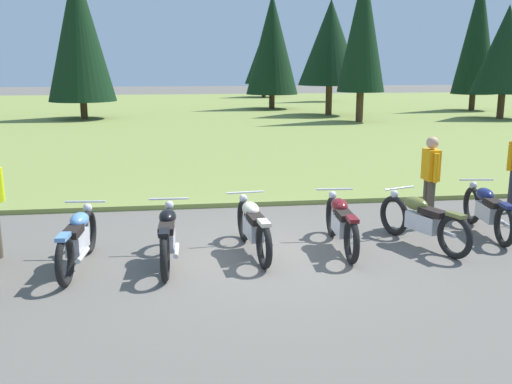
# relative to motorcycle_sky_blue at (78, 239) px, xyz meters

# --- Properties ---
(ground_plane) EXTENTS (140.00, 140.00, 0.00)m
(ground_plane) POSITION_rel_motorcycle_sky_blue_xyz_m (2.73, 0.12, -0.44)
(ground_plane) COLOR #605B54
(grass_moorland) EXTENTS (80.00, 44.00, 0.10)m
(grass_moorland) POSITION_rel_motorcycle_sky_blue_xyz_m (2.73, 25.29, -0.39)
(grass_moorland) COLOR olive
(grass_moorland) RESTS_ON ground
(forest_treeline) EXTENTS (37.18, 24.82, 8.20)m
(forest_treeline) POSITION_rel_motorcycle_sky_blue_xyz_m (6.16, 26.72, 3.78)
(forest_treeline) COLOR #47331E
(forest_treeline) RESTS_ON ground
(motorcycle_sky_blue) EXTENTS (0.62, 2.10, 0.88)m
(motorcycle_sky_blue) POSITION_rel_motorcycle_sky_blue_xyz_m (0.00, 0.00, 0.00)
(motorcycle_sky_blue) COLOR black
(motorcycle_sky_blue) RESTS_ON ground
(motorcycle_black) EXTENTS (0.62, 2.10, 0.88)m
(motorcycle_black) POSITION_rel_motorcycle_sky_blue_xyz_m (1.30, 0.01, 0.00)
(motorcycle_black) COLOR black
(motorcycle_black) RESTS_ON ground
(motorcycle_cream) EXTENTS (0.62, 2.10, 0.88)m
(motorcycle_cream) POSITION_rel_motorcycle_sky_blue_xyz_m (2.63, 0.31, 0.00)
(motorcycle_cream) COLOR black
(motorcycle_cream) RESTS_ON ground
(motorcycle_maroon) EXTENTS (0.62, 2.10, 0.88)m
(motorcycle_maroon) POSITION_rel_motorcycle_sky_blue_xyz_m (4.07, 0.34, 0.00)
(motorcycle_maroon) COLOR black
(motorcycle_maroon) RESTS_ON ground
(motorcycle_olive) EXTENTS (0.89, 2.02, 0.88)m
(motorcycle_olive) POSITION_rel_motorcycle_sky_blue_xyz_m (5.43, 0.31, 0.00)
(motorcycle_olive) COLOR black
(motorcycle_olive) RESTS_ON ground
(motorcycle_navy) EXTENTS (0.62, 2.10, 0.88)m
(motorcycle_navy) POSITION_rel_motorcycle_sky_blue_xyz_m (6.84, 0.78, 0.00)
(motorcycle_navy) COLOR black
(motorcycle_navy) RESTS_ON ground
(rider_with_back_turned) EXTENTS (0.23, 0.55, 1.67)m
(rider_with_back_turned) POSITION_rel_motorcycle_sky_blue_xyz_m (6.02, 1.37, 0.51)
(rider_with_back_turned) COLOR #4C4233
(rider_with_back_turned) RESTS_ON ground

